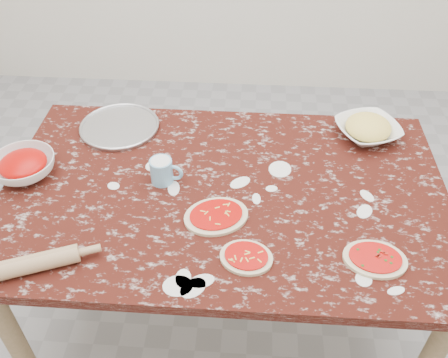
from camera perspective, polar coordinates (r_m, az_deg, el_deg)
ground at (r=2.32m, az=-0.00°, el=-14.94°), size 4.00×4.00×0.00m
worktable at (r=1.80m, az=-0.00°, el=-3.17°), size 1.60×1.00×0.75m
pizza_tray at (r=2.07m, az=-12.20°, el=6.01°), size 0.33×0.33×0.01m
sauce_bowl at (r=1.92m, az=-22.51°, el=1.36°), size 0.26×0.26×0.07m
cheese_bowl at (r=2.05m, az=16.55°, el=5.50°), size 0.32×0.32×0.06m
flour_mug at (r=1.75m, az=-7.26°, el=0.97°), size 0.12×0.08×0.09m
pizza_left at (r=1.63m, az=-0.94°, el=-4.38°), size 0.27×0.24×0.02m
pizza_mid at (r=1.52m, az=2.64°, el=-9.19°), size 0.19×0.16×0.02m
pizza_right at (r=1.58m, az=17.36°, el=-8.97°), size 0.21×0.17×0.02m
rolling_pin at (r=1.58m, az=-21.90°, el=-9.30°), size 0.29×0.16×0.06m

